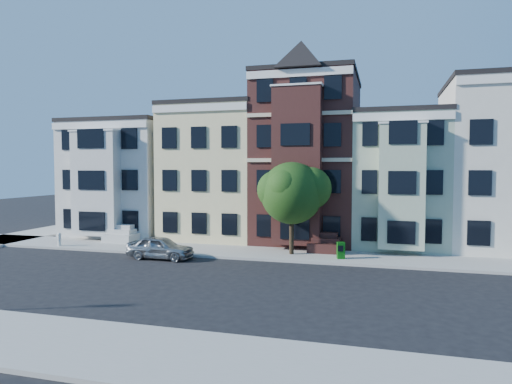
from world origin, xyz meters
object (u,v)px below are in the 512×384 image
(parked_car, at_px, (160,248))
(newspaper_box, at_px, (341,250))
(fire_hydrant, at_px, (59,241))
(street_tree, at_px, (292,197))

(parked_car, distance_m, newspaper_box, 10.76)
(parked_car, height_order, newspaper_box, parked_car)
(parked_car, relative_size, newspaper_box, 4.16)
(fire_hydrant, bearing_deg, street_tree, 4.92)
(street_tree, distance_m, newspaper_box, 4.36)
(newspaper_box, bearing_deg, parked_car, 176.96)
(street_tree, height_order, parked_car, street_tree)
(newspaper_box, bearing_deg, street_tree, 153.18)
(parked_car, distance_m, fire_hydrant, 8.57)
(street_tree, relative_size, newspaper_box, 7.23)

